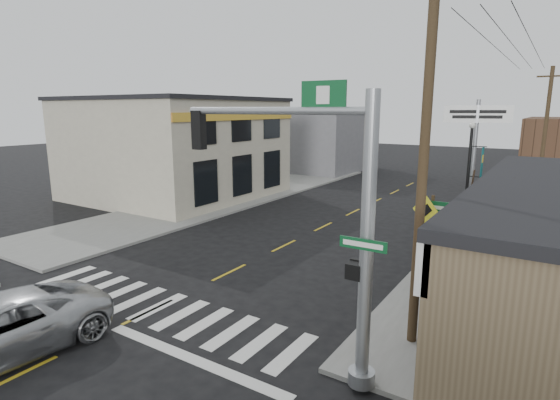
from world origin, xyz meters
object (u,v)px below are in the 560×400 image
Objects in this scene: fire_hydrant at (430,267)px; traffic_signal_pole at (333,209)px; bare_tree at (494,184)px; dance_center_sign at (476,133)px; lamp_post at (470,171)px; utility_pole_far at (544,141)px; utility_pole_near at (424,160)px; guide_sign at (450,225)px.

traffic_signal_pole is at bearing -93.43° from fire_hydrant.
bare_tree is (2.40, 6.56, -0.18)m from traffic_signal_pole.
dance_center_sign is 8.55m from bare_tree.
fire_hydrant is 0.13× the size of lamp_post.
utility_pole_far reaches higher than dance_center_sign.
dance_center_sign is 0.69× the size of utility_pole_near.
dance_center_sign is at bearing 99.98° from utility_pole_near.
guide_sign is at bearing 82.34° from traffic_signal_pole.
lamp_post is (0.52, 13.79, -0.79)m from traffic_signal_pole.
utility_pole_far is (2.69, 7.00, 1.14)m from lamp_post.
bare_tree is at bearing 68.57° from traffic_signal_pole.
guide_sign is at bearing 56.74° from fire_hydrant.
guide_sign is at bearing 99.77° from utility_pole_near.
traffic_signal_pole is 0.79× the size of utility_pole_far.
traffic_signal_pole is 2.95m from utility_pole_near.
utility_pole_near is 1.12× the size of utility_pole_far.
traffic_signal_pole is 13.83m from lamp_post.
traffic_signal_pole reaches higher than fire_hydrant.
fire_hydrant is 0.08× the size of utility_pole_near.
fire_hydrant is 0.11× the size of dance_center_sign.
utility_pole_far is (2.31, 12.66, 2.43)m from guide_sign.
utility_pole_near is at bearing -95.34° from utility_pole_far.
utility_pole_near is (-1.19, -4.03, 1.07)m from bare_tree.
bare_tree is (1.95, -0.88, 3.40)m from fire_hydrant.
dance_center_sign reaches higher than guide_sign.
dance_center_sign is (-0.04, 1.02, 1.77)m from lamp_post.
bare_tree is (1.88, -7.23, 0.60)m from lamp_post.
guide_sign is 7.36m from dance_center_sign.
traffic_signal_pole is 9.35× the size of fire_hydrant.
utility_pole_near is (0.76, -4.91, 4.48)m from fire_hydrant.
lamp_post is 7.49m from bare_tree.
traffic_signal_pole is at bearing -110.06° from bare_tree.
utility_pole_near reaches higher than lamp_post.
bare_tree is at bearing -43.69° from guide_sign.
guide_sign is 6.34m from utility_pole_near.
utility_pole_near is (0.69, -11.26, 1.68)m from lamp_post.
lamp_post is at bearing -99.97° from dance_center_sign.
lamp_post is at bearing -110.08° from utility_pole_far.
guide_sign is 2.88m from bare_tree.
lamp_post is at bearing 96.38° from guide_sign.
traffic_signal_pole is at bearing -108.84° from utility_pole_near.
traffic_signal_pole is 0.70× the size of utility_pole_near.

